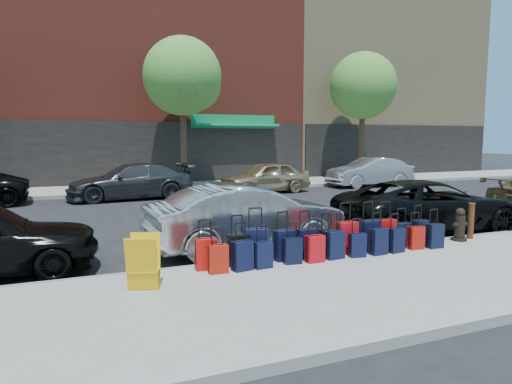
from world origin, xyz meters
name	(u,v)px	position (x,y,z in m)	size (l,w,h in m)	color
ground	(243,223)	(0.00, 0.00, 0.00)	(120.00, 120.00, 0.00)	black
sidewalk_near	(378,283)	(0.00, -6.50, 0.07)	(60.00, 4.00, 0.15)	gray
sidewalk_far	(172,187)	(0.00, 10.00, 0.07)	(60.00, 4.00, 0.15)	gray
curb_near	(318,255)	(0.00, -4.48, 0.07)	(60.00, 0.08, 0.15)	gray
curb_far	(182,192)	(0.00, 7.98, 0.07)	(60.00, 0.08, 0.15)	gray
building_center	(142,21)	(0.00, 17.99, 9.98)	(17.00, 12.85, 20.00)	maroon
building_right	(353,54)	(16.00, 17.99, 8.98)	(15.00, 12.12, 18.00)	tan
tree_center	(185,79)	(0.64, 9.50, 5.41)	(3.80, 3.80, 7.27)	black
tree_right	(365,88)	(11.14, 9.50, 5.41)	(3.80, 3.80, 7.27)	black
suitcase_front_0	(206,254)	(-2.58, -4.84, 0.44)	(0.40, 0.23, 0.93)	#B0120B
suitcase_front_1	(239,250)	(-1.93, -4.82, 0.45)	(0.42, 0.27, 0.97)	black
suitcase_front_2	(256,246)	(-1.56, -4.78, 0.49)	(0.48, 0.31, 1.08)	black
suitcase_front_3	(284,245)	(-0.98, -4.81, 0.45)	(0.43, 0.27, 0.97)	black
suitcase_front_4	(306,243)	(-0.49, -4.83, 0.45)	(0.42, 0.26, 0.96)	black
suitcase_front_5	(327,242)	(0.02, -4.81, 0.43)	(0.38, 0.22, 0.88)	black
suitcase_front_6	(346,237)	(0.48, -4.81, 0.48)	(0.45, 0.25, 1.07)	#B30B14
suitcase_front_7	(369,235)	(1.07, -4.79, 0.48)	(0.44, 0.26, 1.05)	black
suitcase_front_8	(386,234)	(1.50, -4.80, 0.47)	(0.45, 0.28, 1.03)	#A00B0A
suitcase_front_9	(402,235)	(1.96, -4.78, 0.42)	(0.38, 0.25, 0.86)	black
suitcase_front_10	(419,232)	(2.43, -4.79, 0.43)	(0.40, 0.26, 0.90)	black
suitcase_back_0	(218,259)	(-2.44, -5.13, 0.41)	(0.36, 0.23, 0.83)	#A4180A
suitcase_back_1	(242,256)	(-1.98, -5.14, 0.43)	(0.40, 0.27, 0.88)	black
suitcase_back_2	(263,255)	(-1.57, -5.15, 0.40)	(0.35, 0.23, 0.80)	black
suitcase_back_3	(292,251)	(-0.93, -5.10, 0.40)	(0.36, 0.24, 0.81)	black
suitcase_back_4	(315,249)	(-0.48, -5.16, 0.42)	(0.36, 0.21, 0.85)	#B20B11
suitcase_back_5	(334,245)	(0.01, -5.09, 0.43)	(0.40, 0.26, 0.90)	black
suitcase_back_6	(357,245)	(0.51, -5.15, 0.40)	(0.36, 0.24, 0.79)	black
suitcase_back_7	(378,241)	(1.03, -5.16, 0.42)	(0.39, 0.25, 0.88)	black
suitcase_back_8	(396,240)	(1.48, -5.15, 0.41)	(0.37, 0.24, 0.83)	black
suitcase_back_9	(416,238)	(2.07, -5.09, 0.40)	(0.35, 0.22, 0.80)	#9E120A
suitcase_back_10	(435,236)	(2.53, -5.17, 0.42)	(0.36, 0.21, 0.86)	black
fire_hydrant	(460,226)	(3.60, -4.83, 0.51)	(0.39, 0.35, 0.77)	black
bollard	(471,220)	(4.02, -4.77, 0.59)	(0.16, 0.16, 0.86)	#38190C
display_rack	(143,263)	(-3.80, -5.50, 0.58)	(0.63, 0.66, 0.87)	#EEA50D
car_near_1	(247,217)	(-1.08, -3.11, 0.75)	(1.59, 4.56, 1.50)	#B7BABE
car_near_2	(428,206)	(4.20, -3.17, 0.71)	(2.36, 5.11, 1.42)	black
car_far_1	(131,181)	(-2.43, 6.81, 0.74)	(2.09, 5.13, 1.49)	#353538
car_far_2	(265,177)	(3.62, 6.60, 0.73)	(1.73, 4.31, 1.47)	tan
car_far_3	(370,172)	(9.84, 7.07, 0.76)	(1.61, 4.61, 1.52)	silver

